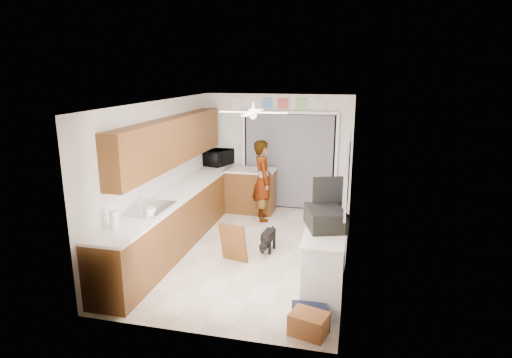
# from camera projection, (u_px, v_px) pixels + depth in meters

# --- Properties ---
(floor) EXTENTS (5.00, 5.00, 0.00)m
(floor) POSITION_uv_depth(u_px,v_px,m) (251.00, 249.00, 7.35)
(floor) COLOR beige
(floor) RESTS_ON ground
(ceiling) EXTENTS (5.00, 5.00, 0.00)m
(ceiling) POSITION_uv_depth(u_px,v_px,m) (250.00, 102.00, 6.73)
(ceiling) COLOR white
(ceiling) RESTS_ON ground
(wall_back) EXTENTS (3.20, 0.00, 3.20)m
(wall_back) POSITION_uv_depth(u_px,v_px,m) (278.00, 152.00, 9.40)
(wall_back) COLOR silver
(wall_back) RESTS_ON ground
(wall_front) EXTENTS (3.20, 0.00, 3.20)m
(wall_front) POSITION_uv_depth(u_px,v_px,m) (195.00, 234.00, 4.68)
(wall_front) COLOR silver
(wall_front) RESTS_ON ground
(wall_left) EXTENTS (0.00, 5.00, 5.00)m
(wall_left) POSITION_uv_depth(u_px,v_px,m) (161.00, 174.00, 7.40)
(wall_left) COLOR silver
(wall_left) RESTS_ON ground
(wall_right) EXTENTS (0.00, 5.00, 5.00)m
(wall_right) POSITION_uv_depth(u_px,v_px,m) (349.00, 185.00, 6.68)
(wall_right) COLOR silver
(wall_right) RESTS_ON ground
(left_base_cabinets) EXTENTS (0.60, 4.80, 0.90)m
(left_base_cabinets) POSITION_uv_depth(u_px,v_px,m) (179.00, 219.00, 7.53)
(left_base_cabinets) COLOR brown
(left_base_cabinets) RESTS_ON floor
(left_countertop) EXTENTS (0.62, 4.80, 0.04)m
(left_countertop) POSITION_uv_depth(u_px,v_px,m) (178.00, 193.00, 7.41)
(left_countertop) COLOR white
(left_countertop) RESTS_ON left_base_cabinets
(upper_cabinets) EXTENTS (0.32, 4.00, 0.80)m
(upper_cabinets) POSITION_uv_depth(u_px,v_px,m) (173.00, 141.00, 7.42)
(upper_cabinets) COLOR brown
(upper_cabinets) RESTS_ON wall_left
(sink_basin) EXTENTS (0.50, 0.76, 0.06)m
(sink_basin) POSITION_uv_depth(u_px,v_px,m) (152.00, 209.00, 6.46)
(sink_basin) COLOR silver
(sink_basin) RESTS_ON left_countertop
(faucet) EXTENTS (0.03, 0.03, 0.22)m
(faucet) POSITION_uv_depth(u_px,v_px,m) (140.00, 202.00, 6.48)
(faucet) COLOR silver
(faucet) RESTS_ON left_countertop
(peninsula_base) EXTENTS (1.00, 0.60, 0.90)m
(peninsula_base) POSITION_uv_depth(u_px,v_px,m) (251.00, 191.00, 9.24)
(peninsula_base) COLOR brown
(peninsula_base) RESTS_ON floor
(peninsula_top) EXTENTS (1.04, 0.64, 0.04)m
(peninsula_top) POSITION_uv_depth(u_px,v_px,m) (251.00, 170.00, 9.12)
(peninsula_top) COLOR white
(peninsula_top) RESTS_ON peninsula_base
(back_opening_recess) EXTENTS (2.00, 0.06, 2.10)m
(back_opening_recess) POSITION_uv_depth(u_px,v_px,m) (289.00, 161.00, 9.36)
(back_opening_recess) COLOR black
(back_opening_recess) RESTS_ON wall_back
(curtain_panel) EXTENTS (1.90, 0.03, 2.05)m
(curtain_panel) POSITION_uv_depth(u_px,v_px,m) (289.00, 162.00, 9.32)
(curtain_panel) COLOR slate
(curtain_panel) RESTS_ON wall_back
(door_trim_left) EXTENTS (0.06, 0.04, 2.10)m
(door_trim_left) POSITION_uv_depth(u_px,v_px,m) (244.00, 160.00, 9.56)
(door_trim_left) COLOR white
(door_trim_left) RESTS_ON wall_back
(door_trim_right) EXTENTS (0.06, 0.04, 2.10)m
(door_trim_right) POSITION_uv_depth(u_px,v_px,m) (336.00, 164.00, 9.10)
(door_trim_right) COLOR white
(door_trim_right) RESTS_ON wall_back
(door_trim_head) EXTENTS (2.10, 0.04, 0.06)m
(door_trim_head) POSITION_uv_depth(u_px,v_px,m) (290.00, 112.00, 9.07)
(door_trim_head) COLOR white
(door_trim_head) RESTS_ON wall_back
(header_frame_1) EXTENTS (0.22, 0.02, 0.22)m
(header_frame_1) POSITION_uv_depth(u_px,v_px,m) (267.00, 103.00, 9.17)
(header_frame_1) COLOR #5290DC
(header_frame_1) RESTS_ON wall_back
(header_frame_2) EXTENTS (0.22, 0.02, 0.22)m
(header_frame_2) POSITION_uv_depth(u_px,v_px,m) (283.00, 104.00, 9.09)
(header_frame_2) COLOR #BC4D46
(header_frame_2) RESTS_ON wall_back
(header_frame_3) EXTENTS (0.22, 0.02, 0.22)m
(header_frame_3) POSITION_uv_depth(u_px,v_px,m) (302.00, 104.00, 9.00)
(header_frame_3) COLOR #7CC470
(header_frame_3) RESTS_ON wall_back
(header_frame_4) EXTENTS (0.22, 0.02, 0.22)m
(header_frame_4) POSITION_uv_depth(u_px,v_px,m) (321.00, 104.00, 8.91)
(header_frame_4) COLOR silver
(header_frame_4) RESTS_ON wall_back
(route66_sign) EXTENTS (0.22, 0.02, 0.26)m
(route66_sign) POSITION_uv_depth(u_px,v_px,m) (236.00, 103.00, 9.32)
(route66_sign) COLOR silver
(route66_sign) RESTS_ON wall_back
(right_counter_base) EXTENTS (0.50, 1.40, 0.90)m
(right_counter_base) POSITION_uv_depth(u_px,v_px,m) (325.00, 263.00, 5.80)
(right_counter_base) COLOR white
(right_counter_base) RESTS_ON floor
(right_counter_top) EXTENTS (0.54, 1.44, 0.04)m
(right_counter_top) POSITION_uv_depth(u_px,v_px,m) (326.00, 230.00, 5.69)
(right_counter_top) COLOR white
(right_counter_top) RESTS_ON right_counter_base
(abstract_painting) EXTENTS (0.03, 1.15, 0.95)m
(abstract_painting) POSITION_uv_depth(u_px,v_px,m) (348.00, 175.00, 5.64)
(abstract_painting) COLOR pink
(abstract_painting) RESTS_ON wall_right
(ceiling_fan) EXTENTS (1.14, 1.14, 0.24)m
(ceiling_fan) POSITION_uv_depth(u_px,v_px,m) (253.00, 112.00, 6.97)
(ceiling_fan) COLOR white
(ceiling_fan) RESTS_ON ceiling
(microwave) EXTENTS (0.60, 0.72, 0.34)m
(microwave) POSITION_uv_depth(u_px,v_px,m) (219.00, 157.00, 9.49)
(microwave) COLOR black
(microwave) RESTS_ON left_countertop
(cup) EXTENTS (0.13, 0.13, 0.09)m
(cup) POSITION_uv_depth(u_px,v_px,m) (152.00, 210.00, 6.32)
(cup) COLOR white
(cup) RESTS_ON left_countertop
(jar_a) EXTENTS (0.10, 0.10, 0.14)m
(jar_a) POSITION_uv_depth(u_px,v_px,m) (150.00, 213.00, 6.10)
(jar_a) COLOR silver
(jar_a) RESTS_ON left_countertop
(paper_towel_roll) EXTENTS (0.14, 0.14, 0.25)m
(paper_towel_roll) POSITION_uv_depth(u_px,v_px,m) (114.00, 220.00, 5.65)
(paper_towel_roll) COLOR white
(paper_towel_roll) RESTS_ON left_countertop
(suitcase) EXTENTS (0.64, 0.74, 0.27)m
(suitcase) POSITION_uv_depth(u_px,v_px,m) (325.00, 218.00, 5.70)
(suitcase) COLOR black
(suitcase) RESTS_ON right_counter_top
(suitcase_rim) EXTENTS (0.60, 0.69, 0.02)m
(suitcase_rim) POSITION_uv_depth(u_px,v_px,m) (325.00, 226.00, 5.73)
(suitcase_rim) COLOR yellow
(suitcase_rim) RESTS_ON suitcase
(suitcase_lid) EXTENTS (0.41, 0.16, 0.50)m
(suitcase_lid) POSITION_uv_depth(u_px,v_px,m) (328.00, 194.00, 5.91)
(suitcase_lid) COLOR black
(suitcase_lid) RESTS_ON suitcase
(cardboard_box) EXTENTS (0.49, 0.42, 0.26)m
(cardboard_box) POSITION_uv_depth(u_px,v_px,m) (309.00, 324.00, 4.96)
(cardboard_box) COLOR #A05532
(cardboard_box) RESTS_ON floor
(navy_crate) EXTENTS (0.49, 0.44, 0.25)m
(navy_crate) POSITION_uv_depth(u_px,v_px,m) (310.00, 316.00, 5.12)
(navy_crate) COLOR #141C33
(navy_crate) RESTS_ON floor
(cabinet_door_panel) EXTENTS (0.47, 0.26, 0.66)m
(cabinet_door_panel) POSITION_uv_depth(u_px,v_px,m) (233.00, 243.00, 6.78)
(cabinet_door_panel) COLOR brown
(cabinet_door_panel) RESTS_ON floor
(man) EXTENTS (0.58, 0.70, 1.65)m
(man) POSITION_uv_depth(u_px,v_px,m) (263.00, 180.00, 8.64)
(man) COLOR white
(man) RESTS_ON floor
(dog) EXTENTS (0.27, 0.53, 0.40)m
(dog) POSITION_uv_depth(u_px,v_px,m) (268.00, 240.00, 7.24)
(dog) COLOR black
(dog) RESTS_ON floor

